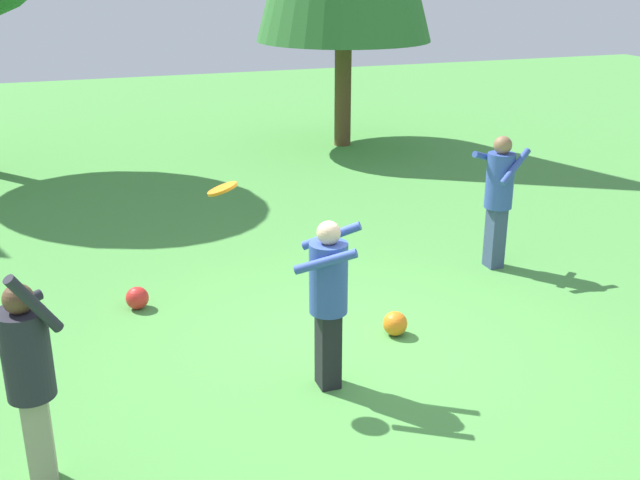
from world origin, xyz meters
name	(u,v)px	position (x,y,z in m)	size (l,w,h in m)	color
ground_plane	(350,354)	(0.00, 0.00, 0.00)	(40.00, 40.00, 0.00)	#4C9342
person_thrower	(29,370)	(-2.86, -1.10, 0.96)	(0.65, 0.66, 1.78)	gray
person_catcher	(499,191)	(2.56, 1.55, 1.00)	(0.70, 0.66, 1.68)	#38476B
person_bystander	(328,291)	(-0.40, -0.48, 0.94)	(0.70, 0.67, 1.59)	black
frisbee	(222,189)	(-1.22, -0.06, 1.84)	(0.34, 0.35, 0.12)	orange
ball_red	(137,298)	(-1.86, 1.76, 0.13)	(0.26, 0.26, 0.26)	red
ball_orange	(395,324)	(0.59, 0.23, 0.13)	(0.26, 0.26, 0.26)	orange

